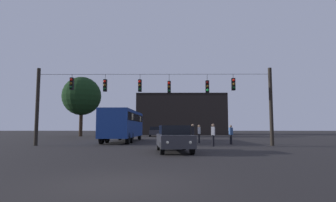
{
  "coord_description": "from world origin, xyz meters",
  "views": [
    {
      "loc": [
        1.29,
        -6.99,
        1.41
      ],
      "look_at": [
        1.09,
        18.56,
        3.83
      ],
      "focal_mm": 29.77,
      "sensor_mm": 36.0,
      "label": 1
    }
  ],
  "objects_px": {
    "car_near_right": "(174,138)",
    "pedestrian_near_bus": "(193,133)",
    "pedestrian_crossing_right": "(213,134)",
    "tree_left_silhouette": "(82,96)",
    "car_far_left": "(155,131)",
    "pedestrian_crossing_left": "(199,133)",
    "pedestrian_crossing_center": "(231,133)",
    "city_bus": "(124,123)"
  },
  "relations": [
    {
      "from": "car_near_right",
      "to": "pedestrian_near_bus",
      "type": "distance_m",
      "value": 7.65
    },
    {
      "from": "pedestrian_crossing_right",
      "to": "tree_left_silhouette",
      "type": "distance_m",
      "value": 29.33
    },
    {
      "from": "pedestrian_crossing_right",
      "to": "car_near_right",
      "type": "bearing_deg",
      "value": -122.89
    },
    {
      "from": "car_near_right",
      "to": "car_far_left",
      "type": "xyz_separation_m",
      "value": [
        -2.51,
        26.74,
        0.0
      ]
    },
    {
      "from": "pedestrian_crossing_right",
      "to": "tree_left_silhouette",
      "type": "relative_size",
      "value": 0.18
    },
    {
      "from": "pedestrian_crossing_left",
      "to": "tree_left_silhouette",
      "type": "relative_size",
      "value": 0.17
    },
    {
      "from": "pedestrian_near_bus",
      "to": "pedestrian_crossing_right",
      "type": "bearing_deg",
      "value": -66.27
    },
    {
      "from": "pedestrian_crossing_right",
      "to": "pedestrian_crossing_left",
      "type": "bearing_deg",
      "value": 96.59
    },
    {
      "from": "car_near_right",
      "to": "tree_left_silhouette",
      "type": "distance_m",
      "value": 31.63
    },
    {
      "from": "car_far_left",
      "to": "pedestrian_crossing_center",
      "type": "distance_m",
      "value": 20.85
    },
    {
      "from": "city_bus",
      "to": "pedestrian_crossing_center",
      "type": "bearing_deg",
      "value": -23.85
    },
    {
      "from": "city_bus",
      "to": "pedestrian_crossing_center",
      "type": "relative_size",
      "value": 6.89
    },
    {
      "from": "car_near_right",
      "to": "pedestrian_crossing_left",
      "type": "bearing_deg",
      "value": 75.49
    },
    {
      "from": "car_far_left",
      "to": "pedestrian_crossing_right",
      "type": "height_order",
      "value": "pedestrian_crossing_right"
    },
    {
      "from": "city_bus",
      "to": "car_far_left",
      "type": "xyz_separation_m",
      "value": [
        2.33,
        15.23,
        -1.07
      ]
    },
    {
      "from": "city_bus",
      "to": "pedestrian_crossing_center",
      "type": "height_order",
      "value": "city_bus"
    },
    {
      "from": "tree_left_silhouette",
      "to": "pedestrian_crossing_center",
      "type": "bearing_deg",
      "value": -46.82
    },
    {
      "from": "car_far_left",
      "to": "pedestrian_crossing_center",
      "type": "height_order",
      "value": "pedestrian_crossing_center"
    },
    {
      "from": "car_near_right",
      "to": "tree_left_silhouette",
      "type": "xyz_separation_m",
      "value": [
        -14.31,
        27.65,
        5.55
      ]
    },
    {
      "from": "car_far_left",
      "to": "pedestrian_crossing_left",
      "type": "bearing_deg",
      "value": -74.24
    },
    {
      "from": "pedestrian_crossing_left",
      "to": "pedestrian_near_bus",
      "type": "distance_m",
      "value": 1.99
    },
    {
      "from": "city_bus",
      "to": "pedestrian_crossing_right",
      "type": "xyz_separation_m",
      "value": [
        7.8,
        -6.95,
        -0.91
      ]
    },
    {
      "from": "pedestrian_crossing_right",
      "to": "tree_left_silhouette",
      "type": "xyz_separation_m",
      "value": [
        -17.27,
        23.08,
        5.39
      ]
    },
    {
      "from": "car_far_left",
      "to": "pedestrian_crossing_center",
      "type": "relative_size",
      "value": 2.75
    },
    {
      "from": "car_near_right",
      "to": "car_far_left",
      "type": "bearing_deg",
      "value": 95.37
    },
    {
      "from": "pedestrian_crossing_left",
      "to": "pedestrian_crossing_center",
      "type": "relative_size",
      "value": 1.03
    },
    {
      "from": "car_near_right",
      "to": "pedestrian_crossing_right",
      "type": "height_order",
      "value": "pedestrian_crossing_right"
    },
    {
      "from": "car_near_right",
      "to": "pedestrian_crossing_left",
      "type": "height_order",
      "value": "pedestrian_crossing_left"
    },
    {
      "from": "pedestrian_crossing_center",
      "to": "pedestrian_crossing_left",
      "type": "bearing_deg",
      "value": 139.61
    },
    {
      "from": "city_bus",
      "to": "pedestrian_crossing_left",
      "type": "distance_m",
      "value": 7.64
    },
    {
      "from": "car_far_left",
      "to": "tree_left_silhouette",
      "type": "relative_size",
      "value": 0.47
    },
    {
      "from": "pedestrian_crossing_right",
      "to": "city_bus",
      "type": "bearing_deg",
      "value": 138.32
    },
    {
      "from": "pedestrian_crossing_left",
      "to": "tree_left_silhouette",
      "type": "height_order",
      "value": "tree_left_silhouette"
    },
    {
      "from": "pedestrian_crossing_right",
      "to": "tree_left_silhouette",
      "type": "height_order",
      "value": "tree_left_silhouette"
    },
    {
      "from": "car_far_left",
      "to": "car_near_right",
      "type": "bearing_deg",
      "value": -84.63
    },
    {
      "from": "city_bus",
      "to": "pedestrian_crossing_left",
      "type": "relative_size",
      "value": 6.72
    },
    {
      "from": "pedestrian_near_bus",
      "to": "car_near_right",
      "type": "bearing_deg",
      "value": -102.76
    },
    {
      "from": "car_far_left",
      "to": "pedestrian_crossing_center",
      "type": "xyz_separation_m",
      "value": [
        7.36,
        -19.51,
        0.1
      ]
    },
    {
      "from": "pedestrian_crossing_left",
      "to": "pedestrian_crossing_right",
      "type": "bearing_deg",
      "value": -83.41
    },
    {
      "from": "pedestrian_crossing_left",
      "to": "pedestrian_crossing_center",
      "type": "height_order",
      "value": "pedestrian_crossing_left"
    },
    {
      "from": "tree_left_silhouette",
      "to": "pedestrian_near_bus",
      "type": "bearing_deg",
      "value": -51.61
    },
    {
      "from": "pedestrian_crossing_left",
      "to": "city_bus",
      "type": "bearing_deg",
      "value": 163.06
    }
  ]
}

